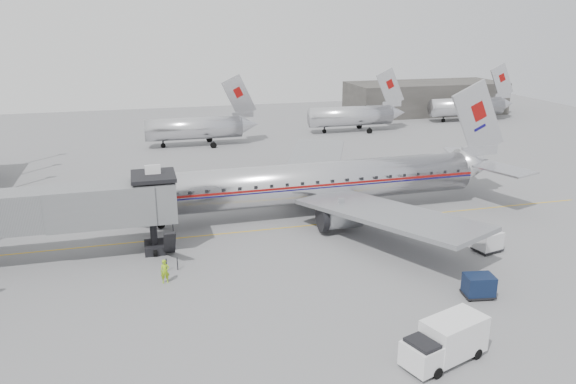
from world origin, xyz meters
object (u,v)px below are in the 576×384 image
at_px(service_van, 445,341).
at_px(baggage_cart_white, 488,241).
at_px(baggage_cart_navy, 479,285).
at_px(airliner, 323,182).
at_px(ramp_worker, 165,271).

bearing_deg(service_van, baggage_cart_white, 29.96).
bearing_deg(baggage_cart_white, service_van, -144.38).
xyz_separation_m(baggage_cart_navy, baggage_cart_white, (5.18, 6.62, 0.04)).
xyz_separation_m(service_van, baggage_cart_navy, (6.07, 6.02, -0.41)).
height_order(airliner, baggage_cart_navy, airliner).
height_order(baggage_cart_white, ramp_worker, ramp_worker).
relative_size(baggage_cart_white, ramp_worker, 1.37).
bearing_deg(baggage_cart_navy, airliner, 113.06).
height_order(airliner, ramp_worker, airliner).
distance_m(airliner, service_van, 25.14).
distance_m(airliner, baggage_cart_white, 15.99).
height_order(service_van, baggage_cart_white, service_van).
relative_size(baggage_cart_navy, ramp_worker, 1.26).
relative_size(service_van, baggage_cart_white, 2.24).
distance_m(baggage_cart_navy, ramp_worker, 21.68).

